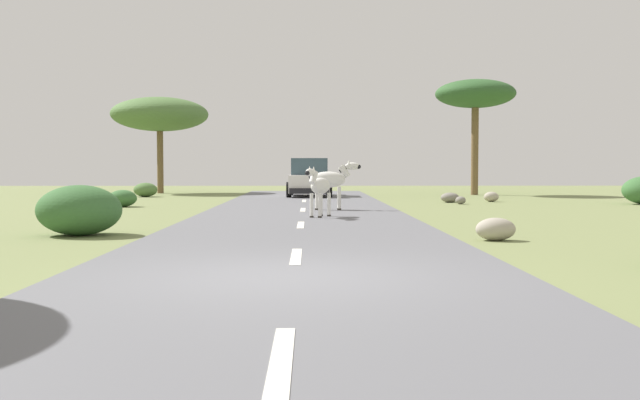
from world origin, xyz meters
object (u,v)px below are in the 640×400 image
(tree_1, at_px, (475,95))
(rock_1, at_px, (461,200))
(zebra_0, at_px, (319,187))
(bush_0, at_px, (79,210))
(car_0, at_px, (309,179))
(bush_1, at_px, (123,198))
(zebra_3, at_px, (331,180))
(tree_0, at_px, (160,115))
(rock_4, at_px, (496,229))
(rock_2, at_px, (450,198))
(rock_0, at_px, (491,197))
(bush_4, at_px, (145,190))

(tree_1, xyz_separation_m, rock_1, (-2.56, -9.07, -4.80))
(zebra_0, relative_size, bush_0, 0.80)
(zebra_0, relative_size, rock_1, 3.48)
(bush_0, relative_size, rock_1, 4.37)
(car_0, height_order, bush_1, car_0)
(zebra_3, xyz_separation_m, rock_1, (5.00, 4.33, -0.83))
(tree_0, xyz_separation_m, rock_4, (11.42, -25.09, -3.92))
(zebra_0, distance_m, rock_2, 10.38)
(car_0, bearing_deg, tree_0, -32.38)
(bush_0, distance_m, rock_0, 18.63)
(rock_1, bearing_deg, bush_1, -172.16)
(car_0, distance_m, rock_0, 8.64)
(bush_0, bearing_deg, rock_2, 53.03)
(rock_2, relative_size, rock_4, 0.96)
(zebra_0, height_order, rock_2, zebra_0)
(bush_1, distance_m, rock_0, 14.28)
(car_0, bearing_deg, rock_1, 131.76)
(rock_0, bearing_deg, rock_1, -131.16)
(car_0, relative_size, rock_0, 7.31)
(zebra_3, relative_size, bush_4, 1.51)
(zebra_3, relative_size, bush_0, 0.96)
(bush_1, bearing_deg, zebra_3, -20.15)
(tree_1, bearing_deg, rock_2, -109.16)
(bush_1, bearing_deg, rock_1, 7.84)
(bush_0, height_order, rock_4, bush_0)
(tree_1, bearing_deg, bush_1, -143.98)
(tree_0, distance_m, bush_1, 13.80)
(tree_0, height_order, tree_1, tree_1)
(car_0, relative_size, tree_0, 0.86)
(zebra_0, bearing_deg, zebra_3, -72.42)
(zebra_0, height_order, bush_1, zebra_0)
(tree_1, bearing_deg, rock_4, -101.70)
(bush_0, bearing_deg, zebra_0, 43.09)
(bush_1, bearing_deg, bush_4, 97.25)
(bush_1, bearing_deg, bush_0, -80.36)
(zebra_3, relative_size, tree_1, 0.29)
(zebra_0, height_order, tree_0, tree_0)
(tree_0, bearing_deg, rock_4, -65.52)
(rock_1, bearing_deg, tree_0, 139.67)
(tree_1, relative_size, bush_1, 5.75)
(car_0, bearing_deg, bush_4, -2.56)
(car_0, bearing_deg, rock_0, 148.18)
(zebra_3, height_order, rock_2, zebra_3)
(tree_1, height_order, rock_4, tree_1)
(car_0, height_order, tree_1, tree_1)
(zebra_3, distance_m, bush_1, 7.72)
(zebra_0, relative_size, bush_4, 1.25)
(zebra_0, xyz_separation_m, rock_2, (5.25, 8.93, -0.67))
(tree_1, height_order, rock_1, tree_1)
(zebra_0, xyz_separation_m, bush_1, (-6.81, 6.03, -0.57))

